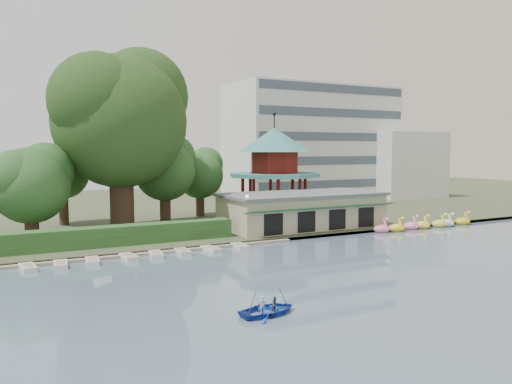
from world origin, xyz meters
TOP-DOWN VIEW (x-y plane):
  - ground_plane at (0.00, 0.00)m, footprint 220.00×220.00m
  - shore at (0.00, 52.00)m, footprint 220.00×70.00m
  - embankment at (0.00, 17.30)m, footprint 220.00×0.60m
  - dock at (-12.00, 17.20)m, footprint 34.00×1.60m
  - boathouse at (10.00, 21.97)m, footprint 18.60×9.39m
  - pavilion at (12.00, 32.00)m, footprint 12.40×12.40m
  - office_building at (32.67, 49.00)m, footprint 38.00×18.00m
  - hedge at (-15.00, 20.50)m, footprint 30.00×2.00m
  - lamp_post at (1.50, 19.00)m, footprint 0.36×0.36m
  - big_tree at (-8.81, 28.23)m, footprint 15.44×14.39m
  - small_trees at (-12.24, 30.99)m, footprint 39.62×16.88m
  - swan_boats at (23.50, 16.56)m, footprint 14.98×2.15m
  - moored_rowboats at (-14.01, 15.82)m, footprint 27.16×2.75m
  - rowboat_with_passengers at (-7.57, -1.96)m, footprint 5.12×3.86m

SIDE VIEW (x-z plane):
  - ground_plane at x=0.00m, z-range 0.00..0.00m
  - dock at x=-12.00m, z-range 0.00..0.24m
  - embankment at x=0.00m, z-range 0.00..0.30m
  - moored_rowboats at x=-14.01m, z-range 0.00..0.36m
  - shore at x=0.00m, z-range 0.00..0.40m
  - swan_boats at x=23.50m, z-range -0.56..1.35m
  - rowboat_with_passengers at x=-7.57m, z-range -0.50..1.51m
  - hedge at x=-15.00m, z-range 0.40..2.20m
  - boathouse at x=10.00m, z-range 0.42..4.32m
  - lamp_post at x=1.50m, z-range 1.20..5.48m
  - small_trees at x=-12.24m, z-range 1.19..11.84m
  - pavilion at x=12.00m, z-range 0.73..14.23m
  - office_building at x=32.67m, z-range -0.27..19.73m
  - big_tree at x=-8.81m, z-range 3.13..23.18m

